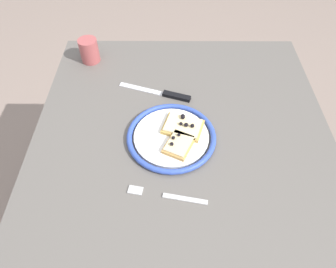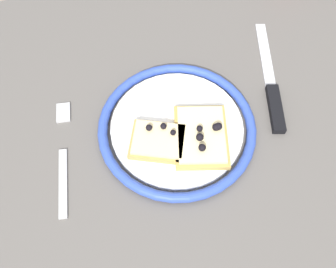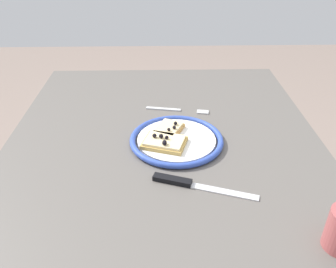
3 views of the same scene
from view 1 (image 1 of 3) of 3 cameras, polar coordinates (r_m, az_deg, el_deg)
name	(u,v)px [view 1 (image 1 of 3)]	position (r m, az deg, el deg)	size (l,w,h in m)	color
ground_plane	(177,239)	(1.47, 1.74, -19.04)	(6.00, 6.00, 0.00)	gray
dining_table	(182,161)	(0.91, 2.67, -5.11)	(1.00, 0.85, 0.70)	#5B5651
plate	(171,136)	(0.85, 0.63, -0.47)	(0.25, 0.25, 0.02)	white
pizza_slice_near	(182,126)	(0.86, 2.65, 1.48)	(0.11, 0.13, 0.03)	tan
pizza_slice_far	(179,144)	(0.82, 2.04, -1.94)	(0.10, 0.10, 0.03)	tan
knife	(167,94)	(0.98, -0.23, 7.46)	(0.09, 0.23, 0.01)	silver
fork	(167,196)	(0.76, -0.15, -11.46)	(0.05, 0.20, 0.00)	#BDBDBD
cup	(89,50)	(1.13, -14.53, 14.90)	(0.06, 0.06, 0.08)	#A54C4C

